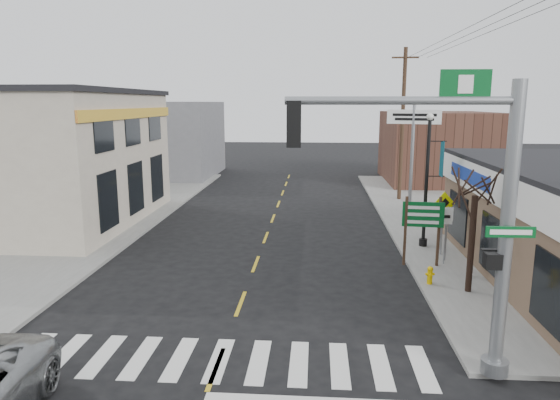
# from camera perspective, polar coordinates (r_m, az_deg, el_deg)

# --- Properties ---
(ground) EXTENTS (140.00, 140.00, 0.00)m
(ground) POSITION_cam_1_polar(r_m,az_deg,el_deg) (12.86, -7.33, -18.56)
(ground) COLOR black
(ground) RESTS_ON ground
(sidewalk_right) EXTENTS (6.00, 38.00, 0.13)m
(sidewalk_right) POSITION_cam_1_polar(r_m,az_deg,el_deg) (25.62, 19.10, -3.72)
(sidewalk_right) COLOR slate
(sidewalk_right) RESTS_ON ground
(sidewalk_left) EXTENTS (6.00, 38.00, 0.13)m
(sidewalk_left) POSITION_cam_1_polar(r_m,az_deg,el_deg) (27.23, -20.64, -2.97)
(sidewalk_left) COLOR slate
(sidewalk_left) RESTS_ON ground
(center_line) EXTENTS (0.12, 56.00, 0.01)m
(center_line) POSITION_cam_1_polar(r_m,az_deg,el_deg) (20.11, -2.80, -7.30)
(center_line) COLOR gold
(center_line) RESTS_ON ground
(crosswalk) EXTENTS (11.00, 2.20, 0.01)m
(crosswalk) POSITION_cam_1_polar(r_m,az_deg,el_deg) (13.20, -6.97, -17.69)
(crosswalk) COLOR silver
(crosswalk) RESTS_ON ground
(left_building) EXTENTS (12.00, 12.00, 6.80)m
(left_building) POSITION_cam_1_polar(r_m,az_deg,el_deg) (29.44, -27.38, 4.11)
(left_building) COLOR #B4A996
(left_building) RESTS_ON ground
(bldg_distant_right) EXTENTS (8.00, 10.00, 5.60)m
(bldg_distant_right) POSITION_cam_1_polar(r_m,az_deg,el_deg) (42.21, 17.45, 5.77)
(bldg_distant_right) COLOR #503025
(bldg_distant_right) RESTS_ON ground
(bldg_distant_left) EXTENTS (9.00, 10.00, 6.40)m
(bldg_distant_left) POSITION_cam_1_polar(r_m,az_deg,el_deg) (45.08, -13.17, 6.80)
(bldg_distant_left) COLOR slate
(bldg_distant_left) RESTS_ON ground
(traffic_signal_pole) EXTENTS (5.44, 0.40, 6.90)m
(traffic_signal_pole) POSITION_cam_1_polar(r_m,az_deg,el_deg) (11.70, 20.98, -0.07)
(traffic_signal_pole) COLOR gray
(traffic_signal_pole) RESTS_ON sidewalk_right
(guide_sign) EXTENTS (1.55, 0.13, 2.71)m
(guide_sign) POSITION_cam_1_polar(r_m,az_deg,el_deg) (19.78, 15.99, -2.36)
(guide_sign) COLOR #402C1E
(guide_sign) RESTS_ON sidewalk_right
(fire_hydrant) EXTENTS (0.20, 0.20, 0.64)m
(fire_hydrant) POSITION_cam_1_polar(r_m,az_deg,el_deg) (18.27, 16.77, -8.14)
(fire_hydrant) COLOR #D2A700
(fire_hydrant) RESTS_ON sidewalk_right
(ped_crossing_sign) EXTENTS (1.03, 0.07, 2.65)m
(ped_crossing_sign) POSITION_cam_1_polar(r_m,az_deg,el_deg) (21.47, 18.16, -1.27)
(ped_crossing_sign) COLOR gray
(ped_crossing_sign) RESTS_ON sidewalk_right
(lamp_post) EXTENTS (0.75, 0.59, 5.77)m
(lamp_post) POSITION_cam_1_polar(r_m,az_deg,el_deg) (22.32, 16.61, 3.24)
(lamp_post) COLOR black
(lamp_post) RESTS_ON sidewalk_right
(dance_center_sign) EXTENTS (2.87, 0.18, 6.10)m
(dance_center_sign) POSITION_cam_1_polar(r_m,az_deg,el_deg) (28.30, 14.98, 7.55)
(dance_center_sign) COLOR gray
(dance_center_sign) RESTS_ON sidewalk_right
(bare_tree) EXTENTS (2.44, 2.44, 4.89)m
(bare_tree) POSITION_cam_1_polar(r_m,az_deg,el_deg) (17.20, 21.54, 2.40)
(bare_tree) COLOR black
(bare_tree) RESTS_ON sidewalk_right
(shrub_back) EXTENTS (1.22, 1.22, 0.92)m
(shrub_back) POSITION_cam_1_polar(r_m,az_deg,el_deg) (22.03, 23.78, -5.02)
(shrub_back) COLOR black
(shrub_back) RESTS_ON sidewalk_right
(utility_pole_far) EXTENTS (1.67, 0.25, 9.59)m
(utility_pole_far) POSITION_cam_1_polar(r_m,az_deg,el_deg) (33.06, 13.81, 8.52)
(utility_pole_far) COLOR #4A3A20
(utility_pole_far) RESTS_ON sidewalk_right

